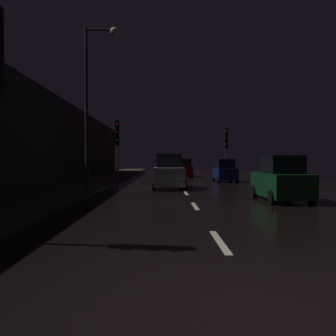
# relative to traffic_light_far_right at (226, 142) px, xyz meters

# --- Properties ---
(ground) EXTENTS (26.76, 84.00, 0.02)m
(ground) POSITION_rel_traffic_light_far_right_xyz_m (-4.88, -4.07, -3.64)
(ground) COLOR black
(sidewalk_left) EXTENTS (4.40, 84.00, 0.15)m
(sidewalk_left) POSITION_rel_traffic_light_far_right_xyz_m (-12.06, -4.07, -3.55)
(sidewalk_left) COLOR #38332B
(sidewalk_left) RESTS_ON ground
(building_facade_left) EXTENTS (0.80, 63.00, 6.83)m
(building_facade_left) POSITION_rel_traffic_light_far_right_xyz_m (-14.66, -7.57, -0.21)
(building_facade_left) COLOR #2D2B28
(building_facade_left) RESTS_ON ground
(lane_centerline) EXTENTS (0.16, 21.81, 0.01)m
(lane_centerline) POSITION_rel_traffic_light_far_right_xyz_m (-4.88, -16.39, -3.62)
(lane_centerline) COLOR beige
(lane_centerline) RESTS_ON ground
(traffic_light_far_right) EXTENTS (0.35, 0.47, 4.98)m
(traffic_light_far_right) POSITION_rel_traffic_light_far_right_xyz_m (0.00, 0.00, 0.00)
(traffic_light_far_right) COLOR #38383A
(traffic_light_far_right) RESTS_ON ground
(traffic_light_far_left) EXTENTS (0.35, 0.48, 4.97)m
(traffic_light_far_left) POSITION_rel_traffic_light_far_right_xyz_m (-9.76, -6.50, -0.01)
(traffic_light_far_left) COLOR #38383A
(traffic_light_far_left) RESTS_ON ground
(streetlamp_overhead) EXTENTS (1.70, 0.44, 8.42)m
(streetlamp_overhead) POSITION_rel_traffic_light_far_right_xyz_m (-9.55, -16.18, 1.83)
(streetlamp_overhead) COLOR #2D2D30
(streetlamp_overhead) RESTS_ON ground
(car_approaching_headlights) EXTENTS (2.07, 4.48, 2.26)m
(car_approaching_headlights) POSITION_rel_traffic_light_far_right_xyz_m (-5.78, -10.97, -2.60)
(car_approaching_headlights) COLOR #A5A8AD
(car_approaching_headlights) RESTS_ON ground
(car_parked_right_near) EXTENTS (1.87, 4.06, 2.04)m
(car_parked_right_near) POSITION_rel_traffic_light_far_right_xyz_m (-0.80, -17.81, -2.70)
(car_parked_right_near) COLOR #0F3819
(car_parked_right_near) RESTS_ON ground
(car_distant_taillights) EXTENTS (1.84, 3.99, 2.01)m
(car_distant_taillights) POSITION_rel_traffic_light_far_right_xyz_m (-3.81, 4.78, -2.71)
(car_distant_taillights) COLOR maroon
(car_distant_taillights) RESTS_ON ground
(car_parked_right_far) EXTENTS (1.79, 3.87, 1.95)m
(car_parked_right_far) POSITION_rel_traffic_light_far_right_xyz_m (-0.80, -3.86, -2.74)
(car_parked_right_far) COLOR #141E51
(car_parked_right_far) RESTS_ON ground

